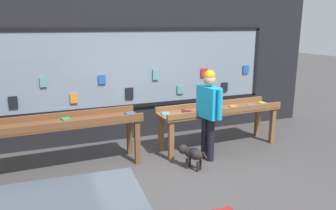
{
  "coord_description": "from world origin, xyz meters",
  "views": [
    {
      "loc": [
        -1.79,
        -4.43,
        2.46
      ],
      "look_at": [
        0.29,
        0.93,
        1.04
      ],
      "focal_mm": 35.0,
      "sensor_mm": 36.0,
      "label": 1
    }
  ],
  "objects_px": {
    "person_browsing": "(209,108)",
    "small_dog": "(192,153)",
    "display_table_left": "(67,127)",
    "display_table_right": "(219,113)"
  },
  "relations": [
    {
      "from": "display_table_left",
      "to": "person_browsing",
      "type": "distance_m",
      "value": 2.5
    },
    {
      "from": "small_dog",
      "to": "person_browsing",
      "type": "bearing_deg",
      "value": -91.21
    },
    {
      "from": "display_table_right",
      "to": "person_browsing",
      "type": "height_order",
      "value": "person_browsing"
    },
    {
      "from": "person_browsing",
      "to": "small_dog",
      "type": "relative_size",
      "value": 3.35
    },
    {
      "from": "small_dog",
      "to": "display_table_left",
      "type": "bearing_deg",
      "value": 36.33
    },
    {
      "from": "display_table_left",
      "to": "small_dog",
      "type": "xyz_separation_m",
      "value": [
        2.0,
        -0.76,
        -0.48
      ]
    },
    {
      "from": "display_table_left",
      "to": "person_browsing",
      "type": "bearing_deg",
      "value": -11.07
    },
    {
      "from": "display_table_right",
      "to": "small_dog",
      "type": "height_order",
      "value": "display_table_right"
    },
    {
      "from": "display_table_left",
      "to": "small_dog",
      "type": "bearing_deg",
      "value": -20.8
    },
    {
      "from": "display_table_left",
      "to": "small_dog",
      "type": "distance_m",
      "value": 2.19
    }
  ]
}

